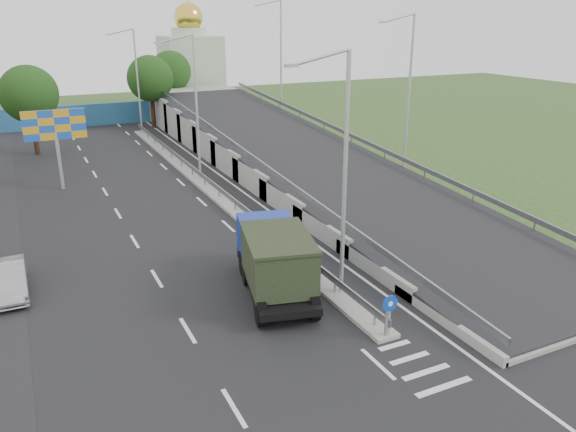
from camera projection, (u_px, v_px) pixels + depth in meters
ground at (424, 371)px, 19.03m from camera, size 160.00×160.00×0.00m
road_surface at (179, 211)px, 34.76m from camera, size 26.00×90.00×0.04m
median at (205, 186)px, 39.35m from camera, size 1.00×44.00×0.20m
overpass_ramp at (300, 153)px, 41.87m from camera, size 10.00×50.00×3.50m
median_guardrail at (205, 177)px, 39.13m from camera, size 0.09×44.00×0.71m
sign_bollard at (388, 315)px, 20.53m from camera, size 0.64×0.23×1.67m
lamp_post_near at (341, 165)px, 22.21m from camera, size 2.74×0.18×10.08m
lamp_post_mid at (194, 100)px, 39.17m from camera, size 2.74×0.18×10.08m
lamp_post_far at (135, 75)px, 56.12m from camera, size 2.74×0.18×10.08m
blue_wall at (90, 115)px, 61.08m from camera, size 30.00×0.50×2.40m
church at (191, 66)px, 72.22m from camera, size 7.00×7.00×13.80m
billboard at (55, 129)px, 37.67m from camera, size 4.00×0.24×5.50m
tree_left_mid at (29, 94)px, 47.10m from camera, size 4.80×4.80×7.60m
tree_median_far at (150, 79)px, 58.81m from camera, size 4.80×4.80×7.60m
tree_ramp_far at (171, 72)px, 66.38m from camera, size 4.80×4.80×7.60m
dump_truck at (274, 257)px, 23.96m from camera, size 3.94×7.10×2.96m
parked_car_b at (8, 280)px, 24.10m from camera, size 1.46×4.15×1.36m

